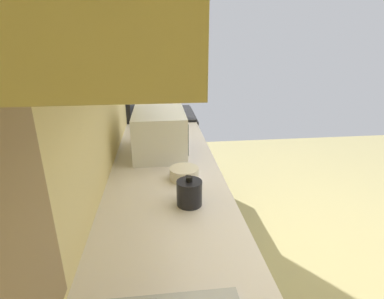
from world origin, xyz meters
name	(u,v)px	position (x,y,z in m)	size (l,w,h in m)	color
ground_plane	(328,268)	(0.00, 0.00, 0.00)	(6.07, 6.07, 0.00)	tan
wall_back	(94,109)	(0.00, 1.61, 1.29)	(3.92, 0.12, 2.59)	#F1D989
counter_run	(169,280)	(-0.45, 1.23, 0.46)	(2.89, 0.67, 0.92)	#C7BC65
oven_range	(164,154)	(1.35, 1.22, 0.48)	(0.72, 0.68, 1.10)	black
microwave	(160,132)	(0.26, 1.25, 1.07)	(0.52, 0.35, 0.29)	white
bowl	(184,173)	(-0.18, 1.12, 0.96)	(0.16, 0.16, 0.07)	silver
kettle	(189,192)	(-0.45, 1.12, 0.99)	(0.16, 0.12, 0.15)	black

